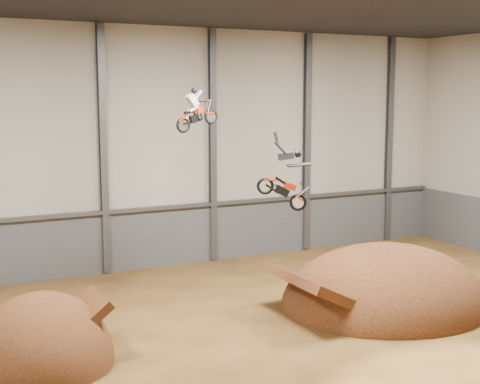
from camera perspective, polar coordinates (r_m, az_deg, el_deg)
name	(u,v)px	position (r m, az deg, el deg)	size (l,w,h in m)	color
floor	(290,351)	(27.32, 4.33, -13.39)	(40.00, 40.00, 0.00)	#432A12
back_wall	(159,149)	(39.14, -6.94, 3.69)	(40.00, 0.10, 14.00)	#ABA497
lower_band_back	(161,237)	(39.80, -6.76, -3.87)	(39.80, 0.18, 3.50)	#4B4E52
steel_rail	(161,208)	(39.32, -6.73, -1.35)	(39.80, 0.35, 0.20)	#47494F
steel_column_2	(103,151)	(37.95, -11.58, 3.45)	(0.40, 0.36, 13.90)	#47494F
steel_column_3	(213,147)	(40.20, -2.36, 3.86)	(0.40, 0.36, 13.90)	#47494F
steel_column_4	(307,143)	(43.36, 5.72, 4.15)	(0.40, 0.36, 13.90)	#47494F
steel_column_5	(389,140)	(47.25, 12.59, 4.33)	(0.40, 0.36, 13.90)	#47494F
takeoff_ramp	(44,361)	(27.33, -16.42, -13.71)	(5.31, 6.13, 5.31)	#371B0D
landing_ramp	(385,306)	(33.46, 12.26, -9.45)	(10.32, 9.13, 5.95)	#371B0D
fmx_rider_a	(199,106)	(30.21, -3.54, 7.34)	(2.19, 0.83, 1.98)	#C52000
fmx_rider_b	(278,171)	(27.89, 3.27, 1.78)	(3.01, 0.86, 2.58)	red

